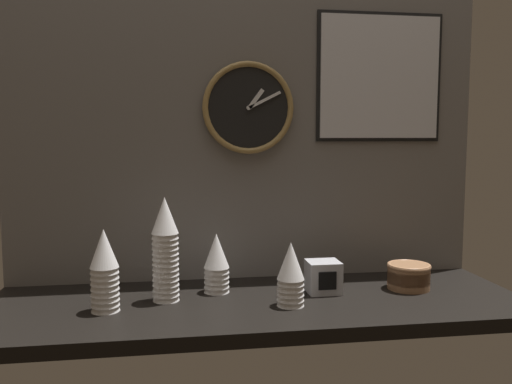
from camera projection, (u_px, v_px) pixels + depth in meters
The scene contains 10 objects.
ground_plane at pixel (260, 305), 163.41cm from camera, with size 160.00×56.00×4.00cm, color black.
wall_tiled_back at pixel (247, 125), 183.73cm from camera, with size 160.00×3.00×105.00cm.
cup_stack_center_right at pixel (291, 274), 155.75cm from camera, with size 7.99×7.99×18.68cm.
cup_stack_center_left at pixel (165, 249), 159.97cm from camera, with size 7.99×7.99×31.15cm.
cup_stack_center at pixel (216, 263), 169.21cm from camera, with size 7.99×7.99×18.68cm.
cup_stack_left at pixel (104, 270), 150.59cm from camera, with size 7.99×7.99×23.36cm.
bowl_stack_far_right at pixel (409, 275), 173.49cm from camera, with size 13.80×13.80×8.17cm.
wall_clock at pixel (249, 108), 180.19cm from camera, with size 30.73×2.70×30.73cm.
menu_board at pixel (380, 77), 187.01cm from camera, with size 44.81×1.32×44.12cm.
napkin_dispenser at pixel (323, 277), 169.37cm from camera, with size 10.12×9.71×9.94cm.
Camera 1 is at (-25.74, -156.83, 49.16)cm, focal length 38.00 mm.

